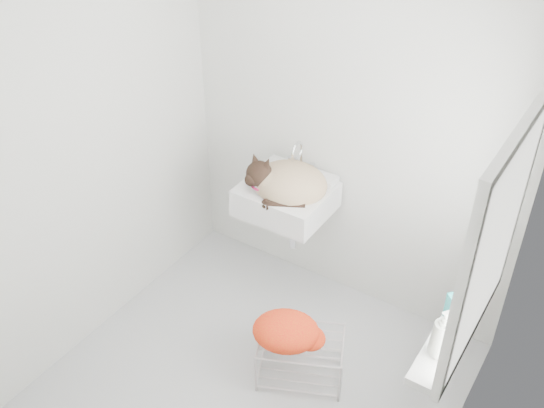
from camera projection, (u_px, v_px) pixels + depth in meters
The scene contains 15 objects.
floor at pixel (258, 376), 3.70m from camera, with size 2.20×2.00×0.02m, color #B2B3B3.
back_wall at pixel (349, 124), 3.67m from camera, with size 2.20×0.02×2.50m, color silver.
right_wall at pixel (480, 291), 2.50m from camera, with size 0.02×2.00×2.50m, color silver.
left_wall at pixel (93, 144), 3.48m from camera, with size 0.02×2.00×2.50m, color silver.
window_glass at pixel (496, 244), 2.58m from camera, with size 0.01×0.80×1.00m, color white.
window_frame at pixel (492, 243), 2.59m from camera, with size 0.04×0.90×1.10m, color white.
windowsill at pixel (457, 325), 2.91m from camera, with size 0.16×0.88×0.04m, color white.
sink at pixel (286, 187), 3.85m from camera, with size 0.54×0.47×0.22m, color white.
faucet at pixel (302, 155), 3.89m from camera, with size 0.20×0.14×0.20m, color silver, non-canonical shape.
cat at pixel (286, 183), 3.81m from camera, with size 0.53×0.47×0.30m.
wire_rack at pixel (301, 356), 3.64m from camera, with size 0.48×0.33×0.29m, color beige.
towel at pixel (286, 337), 3.53m from camera, with size 0.39×0.27×0.16m, color #CC5A14.
bottle_a at pixel (438, 353), 2.74m from camera, with size 0.08×0.08×0.22m, color beige.
bottle_b at pixel (456, 321), 2.91m from camera, with size 0.10×0.10×0.22m, color teal.
bottle_c at pixel (466, 302), 3.01m from camera, with size 0.14×0.14×0.17m, color silver.
Camera 1 is at (1.40, -2.01, 2.97)m, focal length 40.90 mm.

